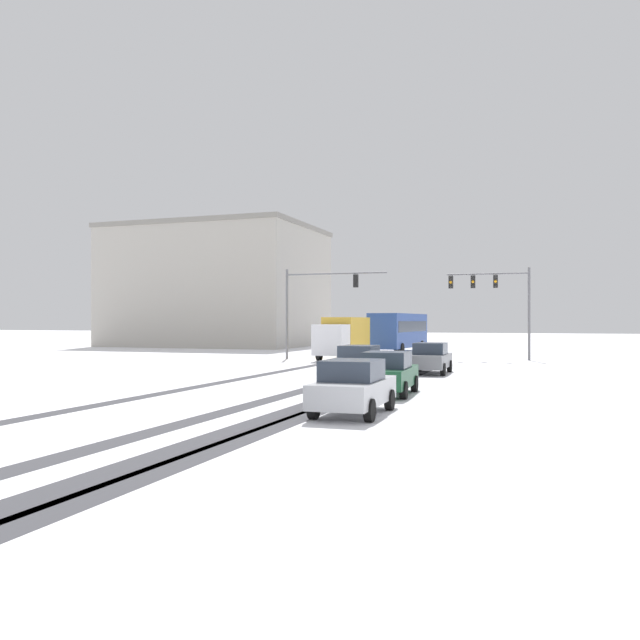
# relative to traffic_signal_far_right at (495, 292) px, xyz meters

# --- Properties ---
(wheel_track_left_lane) EXTENTS (1.01, 37.39, 0.01)m
(wheel_track_left_lane) POSITION_rel_traffic_signal_far_right_xyz_m (-3.51, -26.86, -4.78)
(wheel_track_left_lane) COLOR #424247
(wheel_track_left_lane) RESTS_ON ground
(wheel_track_right_lane) EXTENTS (0.82, 37.39, 0.01)m
(wheel_track_right_lane) POSITION_rel_traffic_signal_far_right_xyz_m (-2.82, -26.86, -4.78)
(wheel_track_right_lane) COLOR #424247
(wheel_track_right_lane) RESTS_ON ground
(wheel_track_center) EXTENTS (0.78, 37.39, 0.01)m
(wheel_track_center) POSITION_rel_traffic_signal_far_right_xyz_m (-5.39, -26.86, -4.78)
(wheel_track_center) COLOR #424247
(wheel_track_center) RESTS_ON ground
(wheel_track_oncoming) EXTENTS (0.75, 37.39, 0.01)m
(wheel_track_oncoming) POSITION_rel_traffic_signal_far_right_xyz_m (-10.07, -26.86, -4.78)
(wheel_track_oncoming) COLOR #424247
(wheel_track_oncoming) RESTS_ON ground
(sidewalk_kerb_right) EXTENTS (4.00, 37.39, 0.12)m
(sidewalk_kerb_right) POSITION_rel_traffic_signal_far_right_xyz_m (3.67, -28.56, -4.72)
(sidewalk_kerb_right) COLOR white
(sidewalk_kerb_right) RESTS_ON ground
(traffic_signal_far_right) EXTENTS (5.76, 0.62, 6.50)m
(traffic_signal_far_right) POSITION_rel_traffic_signal_far_right_xyz_m (0.00, 0.00, 0.00)
(traffic_signal_far_right) COLOR slate
(traffic_signal_far_right) RESTS_ON ground
(traffic_signal_far_left) EXTENTS (7.53, 0.38, 6.50)m
(traffic_signal_far_left) POSITION_rel_traffic_signal_far_right_xyz_m (-12.21, -3.86, -0.27)
(traffic_signal_far_left) COLOR slate
(traffic_signal_far_left) RESTS_ON ground
(car_grey_lead) EXTENTS (1.91, 4.14, 1.62)m
(car_grey_lead) POSITION_rel_traffic_signal_far_right_xyz_m (-2.13, -13.81, -3.96)
(car_grey_lead) COLOR slate
(car_grey_lead) RESTS_ON ground
(car_white_second) EXTENTS (1.91, 4.14, 1.62)m
(car_white_second) POSITION_rel_traffic_signal_far_right_xyz_m (-4.59, -18.65, -3.96)
(car_white_second) COLOR silver
(car_white_second) RESTS_ON ground
(car_dark_green_third) EXTENTS (2.00, 4.18, 1.62)m
(car_dark_green_third) POSITION_rel_traffic_signal_far_right_xyz_m (-1.87, -24.25, -3.96)
(car_dark_green_third) COLOR #194C2D
(car_dark_green_third) RESTS_ON ground
(car_silver_fourth) EXTENTS (1.90, 4.14, 1.62)m
(car_silver_fourth) POSITION_rel_traffic_signal_far_right_xyz_m (-1.58, -29.70, -3.96)
(car_silver_fourth) COLOR #B7BABF
(car_silver_fourth) RESTS_ON ground
(bus_oncoming) EXTENTS (2.96, 11.08, 3.38)m
(bus_oncoming) POSITION_rel_traffic_signal_far_right_xyz_m (-8.85, 8.43, -2.79)
(bus_oncoming) COLOR #284793
(bus_oncoming) RESTS_ON ground
(box_truck_delivery) EXTENTS (2.38, 7.43, 3.02)m
(box_truck_delivery) POSITION_rel_traffic_signal_far_right_xyz_m (-10.45, -2.75, -3.15)
(box_truck_delivery) COLOR silver
(box_truck_delivery) RESTS_ON ground
(office_building_far_left_block) EXTENTS (21.66, 16.65, 13.16)m
(office_building_far_left_block) POSITION_rel_traffic_signal_far_right_xyz_m (-31.76, 17.91, 1.81)
(office_building_far_left_block) COLOR #B2ADA3
(office_building_far_left_block) RESTS_ON ground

